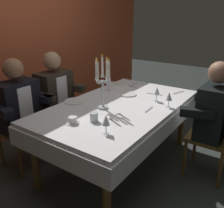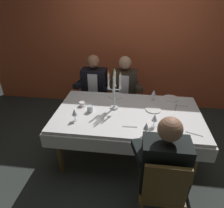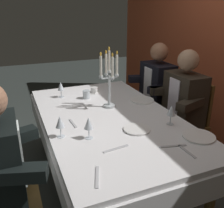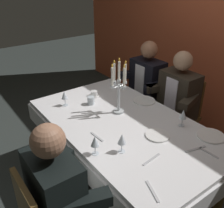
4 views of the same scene
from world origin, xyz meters
TOP-DOWN VIEW (x-y plane):
  - ground_plane at (0.00, 0.00)m, footprint 12.00×12.00m
  - back_wall at (0.00, 1.66)m, footprint 6.00×0.12m
  - dining_table at (0.00, 0.00)m, footprint 1.94×1.14m
  - candelabra at (-0.19, 0.08)m, footprint 0.19×0.19m
  - dinner_plate_0 at (0.61, 0.46)m, footprint 0.23×0.23m
  - dinner_plate_1 at (0.33, 0.10)m, footprint 0.21×0.21m
  - dinner_plate_2 at (-0.21, 0.45)m, footprint 0.23×0.23m
  - wine_glass_0 at (0.35, 0.39)m, footprint 0.07×0.07m
  - wine_glass_1 at (0.32, -0.28)m, footprint 0.07×0.07m
  - wine_glass_2 at (0.22, -0.46)m, footprint 0.07×0.07m
  - wine_glass_3 at (-0.63, -0.28)m, footprint 0.07×0.07m
  - water_tumbler_0 at (-0.50, -0.05)m, footprint 0.08×0.08m
  - coffee_cup_0 at (-0.64, 0.08)m, footprint 0.13×0.12m
  - fork_0 at (0.74, 0.25)m, footprint 0.17×0.02m
  - knife_1 at (0.65, 0.21)m, footprint 0.06×0.19m
  - knife_2 at (0.76, -0.37)m, footprint 0.18×0.08m
  - knife_3 at (0.53, -0.16)m, footprint 0.04×0.19m
  - fork_4 at (0.04, -0.33)m, footprint 0.17×0.03m
  - seated_diner_0 at (-0.63, 0.89)m, footprint 0.63×0.48m
  - seated_diner_1 at (-0.11, 0.89)m, footprint 0.63×0.48m
  - seated_diner_2 at (0.38, -0.89)m, footprint 0.63×0.48m

SIDE VIEW (x-z plane):
  - ground_plane at x=0.00m, z-range 0.00..0.00m
  - dining_table at x=0.00m, z-range 0.25..0.99m
  - seated_diner_0 at x=-0.63m, z-range 0.12..1.36m
  - seated_diner_1 at x=-0.11m, z-range 0.12..1.36m
  - seated_diner_2 at x=0.38m, z-range 0.12..1.36m
  - fork_0 at x=0.74m, z-range 0.74..0.75m
  - knife_1 at x=0.65m, z-range 0.74..0.75m
  - knife_2 at x=0.76m, z-range 0.74..0.75m
  - knife_3 at x=0.53m, z-range 0.74..0.75m
  - fork_4 at x=0.04m, z-range 0.74..0.75m
  - dinner_plate_0 at x=0.61m, z-range 0.74..0.75m
  - dinner_plate_1 at x=0.33m, z-range 0.74..0.75m
  - dinner_plate_2 at x=-0.21m, z-range 0.74..0.75m
  - coffee_cup_0 at x=-0.64m, z-range 0.74..0.80m
  - water_tumbler_0 at x=-0.50m, z-range 0.74..0.82m
  - wine_glass_0 at x=0.35m, z-range 0.77..0.94m
  - wine_glass_1 at x=0.32m, z-range 0.77..0.94m
  - wine_glass_2 at x=0.22m, z-range 0.77..0.94m
  - wine_glass_3 at x=-0.63m, z-range 0.77..0.94m
  - candelabra at x=-0.19m, z-range 0.72..1.28m
  - back_wall at x=0.00m, z-range 0.00..2.70m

